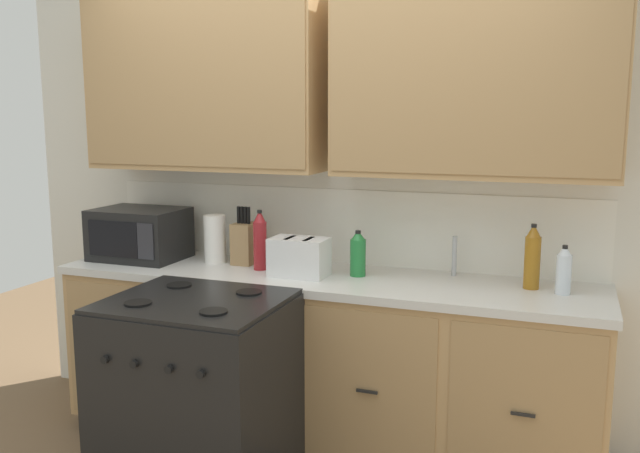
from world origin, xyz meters
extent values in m
cube|color=silver|center=(0.00, 0.62, 1.27)|extent=(3.91, 0.05, 2.54)
cube|color=white|center=(0.00, 0.60, 1.13)|extent=(2.71, 0.01, 0.40)
cube|color=tan|center=(-0.70, 0.43, 1.91)|extent=(1.31, 0.34, 0.95)
cube|color=#A58052|center=(-0.70, 0.26, 1.91)|extent=(1.28, 0.01, 0.89)
cube|color=tan|center=(0.70, 0.43, 1.91)|extent=(1.31, 0.34, 0.95)
cube|color=#A58052|center=(0.70, 0.26, 1.91)|extent=(1.28, 0.01, 0.89)
cube|color=black|center=(0.00, 0.33, 0.05)|extent=(2.66, 0.48, 0.10)
cube|color=tan|center=(0.00, 0.30, 0.50)|extent=(2.71, 0.60, 0.79)
cube|color=#A88354|center=(-1.02, 0.00, 0.50)|extent=(0.62, 0.01, 0.73)
cube|color=black|center=(-1.02, -0.02, 0.49)|extent=(0.10, 0.01, 0.01)
cube|color=#A88354|center=(-0.34, 0.00, 0.50)|extent=(0.62, 0.01, 0.73)
cube|color=black|center=(-0.34, -0.02, 0.49)|extent=(0.10, 0.01, 0.01)
cube|color=#A88354|center=(0.34, 0.00, 0.50)|extent=(0.62, 0.01, 0.73)
cube|color=black|center=(0.34, -0.02, 0.49)|extent=(0.10, 0.01, 0.01)
cube|color=#A88354|center=(1.02, 0.00, 0.50)|extent=(0.62, 0.01, 0.73)
cube|color=black|center=(1.02, -0.02, 0.49)|extent=(0.10, 0.01, 0.01)
cube|color=silver|center=(0.00, 0.30, 0.91)|extent=(2.74, 0.63, 0.04)
cube|color=#A8AAAF|center=(0.63, 0.33, 0.92)|extent=(0.56, 0.38, 0.02)
cube|color=black|center=(-0.35, -0.33, 0.46)|extent=(0.76, 0.66, 0.92)
cube|color=black|center=(-0.35, -0.33, 0.93)|extent=(0.74, 0.65, 0.02)
cylinder|color=black|center=(-0.53, -0.49, 0.94)|extent=(0.12, 0.12, 0.01)
cylinder|color=black|center=(-0.17, -0.49, 0.94)|extent=(0.12, 0.12, 0.01)
cylinder|color=black|center=(-0.53, -0.17, 0.94)|extent=(0.12, 0.12, 0.01)
cylinder|color=black|center=(-0.17, -0.17, 0.94)|extent=(0.12, 0.12, 0.01)
cylinder|color=black|center=(-0.57, -0.67, 0.75)|extent=(0.03, 0.02, 0.03)
cylinder|color=black|center=(-0.43, -0.67, 0.75)|extent=(0.03, 0.02, 0.03)
cylinder|color=black|center=(-0.27, -0.67, 0.75)|extent=(0.03, 0.02, 0.03)
cylinder|color=black|center=(-0.13, -0.67, 0.75)|extent=(0.03, 0.02, 0.03)
cube|color=black|center=(-1.08, 0.31, 1.07)|extent=(0.48, 0.36, 0.28)
cube|color=black|center=(-1.12, 0.13, 1.07)|extent=(0.31, 0.01, 0.19)
cube|color=#28282D|center=(-0.91, 0.13, 1.07)|extent=(0.10, 0.01, 0.19)
cube|color=white|center=(-0.09, 0.24, 1.03)|extent=(0.28, 0.18, 0.19)
cube|color=black|center=(-0.14, 0.24, 1.12)|extent=(0.02, 0.13, 0.01)
cube|color=black|center=(-0.04, 0.24, 1.12)|extent=(0.02, 0.13, 0.01)
cube|color=#9C794E|center=(-0.47, 0.40, 1.04)|extent=(0.11, 0.14, 0.22)
cylinder|color=black|center=(-0.50, 0.39, 1.20)|extent=(0.02, 0.02, 0.09)
cylinder|color=black|center=(-0.48, 0.39, 1.20)|extent=(0.02, 0.02, 0.09)
cylinder|color=black|center=(-0.46, 0.39, 1.20)|extent=(0.02, 0.02, 0.09)
cylinder|color=black|center=(-0.44, 0.39, 1.20)|extent=(0.02, 0.02, 0.09)
cylinder|color=#B2B5BA|center=(0.63, 0.51, 1.03)|extent=(0.02, 0.02, 0.20)
cylinder|color=white|center=(-0.63, 0.36, 1.06)|extent=(0.12, 0.12, 0.26)
cylinder|color=#237A38|center=(0.18, 0.34, 1.03)|extent=(0.08, 0.08, 0.18)
cone|color=#237A38|center=(0.18, 0.34, 1.14)|extent=(0.07, 0.07, 0.05)
cylinder|color=black|center=(0.18, 0.34, 1.16)|extent=(0.03, 0.03, 0.02)
cylinder|color=silver|center=(1.14, 0.34, 1.02)|extent=(0.07, 0.07, 0.18)
cone|color=silver|center=(1.14, 0.34, 1.13)|extent=(0.06, 0.06, 0.04)
cylinder|color=black|center=(1.14, 0.34, 1.15)|extent=(0.02, 0.02, 0.02)
cylinder|color=maroon|center=(-0.33, 0.30, 1.06)|extent=(0.07, 0.07, 0.25)
cone|color=maroon|center=(-0.33, 0.30, 1.21)|extent=(0.06, 0.06, 0.06)
cylinder|color=black|center=(-0.33, 0.30, 1.24)|extent=(0.02, 0.02, 0.02)
cylinder|color=#9E6619|center=(1.00, 0.38, 1.05)|extent=(0.07, 0.07, 0.24)
cone|color=#9E6619|center=(1.00, 0.38, 1.21)|extent=(0.07, 0.07, 0.06)
cylinder|color=black|center=(1.00, 0.38, 1.23)|extent=(0.03, 0.03, 0.02)
camera|label=1|loc=(1.15, -2.80, 1.73)|focal=37.97mm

